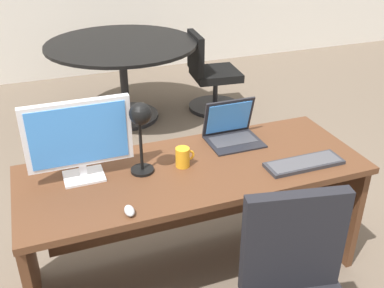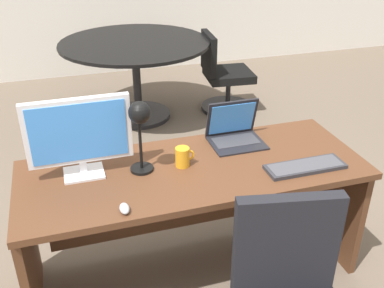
{
  "view_description": "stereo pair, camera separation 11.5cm",
  "coord_description": "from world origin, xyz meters",
  "px_view_note": "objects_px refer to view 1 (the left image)",
  "views": [
    {
      "loc": [
        -0.71,
        -1.88,
        1.93
      ],
      "look_at": [
        0.0,
        0.03,
        0.84
      ],
      "focal_mm": 41.83,
      "sensor_mm": 36.0,
      "label": 1
    },
    {
      "loc": [
        -0.6,
        -1.91,
        1.93
      ],
      "look_at": [
        0.0,
        0.03,
        0.84
      ],
      "focal_mm": 41.83,
      "sensor_mm": 36.0,
      "label": 2
    }
  ],
  "objects_px": {
    "desk": "(191,194)",
    "laptop": "(231,128)",
    "desk_lamp": "(141,123)",
    "meeting_table": "(123,61)",
    "mouse": "(129,211)",
    "meeting_chair_near": "(211,80)",
    "monitor": "(79,137)",
    "keyboard": "(304,163)",
    "coffee_mug": "(183,157)"
  },
  "relations": [
    {
      "from": "desk",
      "to": "laptop",
      "type": "relative_size",
      "value": 6.0
    },
    {
      "from": "coffee_mug",
      "to": "meeting_table",
      "type": "height_order",
      "value": "coffee_mug"
    },
    {
      "from": "laptop",
      "to": "desk",
      "type": "bearing_deg",
      "value": -150.17
    },
    {
      "from": "desk",
      "to": "meeting_table",
      "type": "distance_m",
      "value": 2.23
    },
    {
      "from": "desk",
      "to": "meeting_chair_near",
      "type": "distance_m",
      "value": 2.37
    },
    {
      "from": "coffee_mug",
      "to": "laptop",
      "type": "bearing_deg",
      "value": 28.37
    },
    {
      "from": "desk",
      "to": "laptop",
      "type": "bearing_deg",
      "value": 29.83
    },
    {
      "from": "monitor",
      "to": "coffee_mug",
      "type": "distance_m",
      "value": 0.54
    },
    {
      "from": "laptop",
      "to": "coffee_mug",
      "type": "bearing_deg",
      "value": -151.63
    },
    {
      "from": "desk",
      "to": "mouse",
      "type": "xyz_separation_m",
      "value": [
        -0.41,
        -0.33,
        0.22
      ]
    },
    {
      "from": "desk",
      "to": "monitor",
      "type": "bearing_deg",
      "value": 174.82
    },
    {
      "from": "desk",
      "to": "keyboard",
      "type": "xyz_separation_m",
      "value": [
        0.55,
        -0.23,
        0.21
      ]
    },
    {
      "from": "monitor",
      "to": "meeting_table",
      "type": "bearing_deg",
      "value": 72.77
    },
    {
      "from": "laptop",
      "to": "monitor",
      "type": "bearing_deg",
      "value": -171.54
    },
    {
      "from": "desk_lamp",
      "to": "monitor",
      "type": "bearing_deg",
      "value": 166.3
    },
    {
      "from": "keyboard",
      "to": "meeting_table",
      "type": "xyz_separation_m",
      "value": [
        -0.43,
        2.46,
        -0.13
      ]
    },
    {
      "from": "monitor",
      "to": "keyboard",
      "type": "xyz_separation_m",
      "value": [
        1.11,
        -0.28,
        -0.22
      ]
    },
    {
      "from": "mouse",
      "to": "meeting_chair_near",
      "type": "height_order",
      "value": "meeting_chair_near"
    },
    {
      "from": "desk",
      "to": "meeting_chair_near",
      "type": "relative_size",
      "value": 2.21
    },
    {
      "from": "monitor",
      "to": "mouse",
      "type": "bearing_deg",
      "value": -68.92
    },
    {
      "from": "mouse",
      "to": "coffee_mug",
      "type": "xyz_separation_m",
      "value": [
        0.36,
        0.31,
        0.04
      ]
    },
    {
      "from": "laptop",
      "to": "meeting_table",
      "type": "distance_m",
      "value": 2.06
    },
    {
      "from": "keyboard",
      "to": "coffee_mug",
      "type": "xyz_separation_m",
      "value": [
        -0.6,
        0.22,
        0.04
      ]
    },
    {
      "from": "meeting_table",
      "to": "desk",
      "type": "bearing_deg",
      "value": -93.02
    },
    {
      "from": "desk_lamp",
      "to": "mouse",
      "type": "bearing_deg",
      "value": -115.59
    },
    {
      "from": "desk_lamp",
      "to": "desk",
      "type": "bearing_deg",
      "value": 4.39
    },
    {
      "from": "desk",
      "to": "laptop",
      "type": "xyz_separation_m",
      "value": [
        0.31,
        0.18,
        0.28
      ]
    },
    {
      "from": "keyboard",
      "to": "desk_lamp",
      "type": "xyz_separation_m",
      "value": [
        -0.82,
        0.21,
        0.28
      ]
    },
    {
      "from": "mouse",
      "to": "coffee_mug",
      "type": "bearing_deg",
      "value": 40.5
    },
    {
      "from": "laptop",
      "to": "meeting_table",
      "type": "bearing_deg",
      "value": 95.49
    },
    {
      "from": "desk",
      "to": "coffee_mug",
      "type": "distance_m",
      "value": 0.26
    },
    {
      "from": "desk_lamp",
      "to": "meeting_table",
      "type": "bearing_deg",
      "value": 80.31
    },
    {
      "from": "monitor",
      "to": "meeting_table",
      "type": "relative_size",
      "value": 0.36
    },
    {
      "from": "mouse",
      "to": "keyboard",
      "type": "bearing_deg",
      "value": 5.5
    },
    {
      "from": "desk_lamp",
      "to": "meeting_table",
      "type": "relative_size",
      "value": 0.27
    },
    {
      "from": "keyboard",
      "to": "mouse",
      "type": "xyz_separation_m",
      "value": [
        -0.96,
        -0.09,
        0.01
      ]
    },
    {
      "from": "laptop",
      "to": "desk_lamp",
      "type": "height_order",
      "value": "desk_lamp"
    },
    {
      "from": "laptop",
      "to": "meeting_chair_near",
      "type": "relative_size",
      "value": 0.37
    },
    {
      "from": "desk",
      "to": "desk_lamp",
      "type": "relative_size",
      "value": 4.61
    },
    {
      "from": "mouse",
      "to": "meeting_table",
      "type": "distance_m",
      "value": 2.61
    },
    {
      "from": "coffee_mug",
      "to": "mouse",
      "type": "bearing_deg",
      "value": -139.5
    },
    {
      "from": "desk",
      "to": "mouse",
      "type": "relative_size",
      "value": 23.03
    },
    {
      "from": "meeting_table",
      "to": "monitor",
      "type": "bearing_deg",
      "value": -107.23
    },
    {
      "from": "desk_lamp",
      "to": "meeting_chair_near",
      "type": "bearing_deg",
      "value": 59.48
    },
    {
      "from": "monitor",
      "to": "meeting_table",
      "type": "height_order",
      "value": "monitor"
    },
    {
      "from": "desk",
      "to": "desk_lamp",
      "type": "distance_m",
      "value": 0.56
    },
    {
      "from": "monitor",
      "to": "meeting_chair_near",
      "type": "height_order",
      "value": "monitor"
    },
    {
      "from": "monitor",
      "to": "laptop",
      "type": "bearing_deg",
      "value": 8.46
    },
    {
      "from": "desk",
      "to": "keyboard",
      "type": "bearing_deg",
      "value": -22.93
    },
    {
      "from": "monitor",
      "to": "coffee_mug",
      "type": "bearing_deg",
      "value": -7.61
    }
  ]
}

